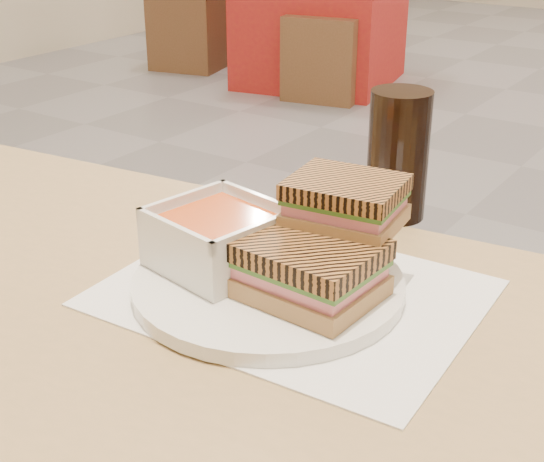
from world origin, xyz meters
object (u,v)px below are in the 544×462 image
Objects in this scene: main_table at (123,432)px; soup_bowl at (219,240)px; plate at (268,284)px; panini_lower at (310,268)px; bg_chair_0l at (191,30)px; bg_table_0 at (321,20)px; bg_chair_0r at (328,56)px; cola_glass at (398,155)px.

soup_bowl reaches higher than main_table.
plate is at bearing 4.01° from soup_bowl.
panini_lower reaches higher than bg_chair_0l.
bg_table_0 is at bearing 119.50° from soup_bowl.
bg_chair_0l is at bearing 129.27° from main_table.
bg_chair_0r is at bearing -52.29° from bg_table_0.
cola_glass is 3.78m from bg_table_0.
bg_chair_0l reaches higher than bg_chair_0r.
bg_chair_0l is 1.07× the size of bg_chair_0r.
bg_table_0 is 0.91m from bg_chair_0l.
panini_lower reaches higher than bg_table_0.
cola_glass is (0.02, 0.25, 0.07)m from plate.
bg_chair_0r is (-1.80, 2.90, -0.60)m from cola_glass.
cola_glass reaches higher than bg_chair_0l.
bg_table_0 is at bearing 120.86° from panini_lower.
panini_lower is (0.13, 0.13, 0.16)m from main_table.
plate is at bearing 62.11° from main_table.
soup_bowl is 0.14× the size of bg_table_0.
cola_glass is 0.30× the size of bg_chair_0l.
plate reaches higher than bg_chair_0l.
plate is at bearing 172.83° from panini_lower.
panini_lower is at bearing -7.17° from plate.
bg_chair_0l is at bearing 130.59° from soup_bowl.
plate is at bearing -93.76° from cola_glass.
plate is 0.28× the size of bg_table_0.
cola_glass is at bearing 97.95° from panini_lower.
bg_chair_0l is (-2.88, 3.29, -0.52)m from plate.
soup_bowl is 0.87× the size of cola_glass.
main_table is 2.66× the size of bg_chair_0r.
plate is at bearing -48.80° from bg_chair_0l.
panini_lower is 0.26m from cola_glass.
cola_glass is at bearing -46.42° from bg_chair_0l.
bg_chair_0l is at bearing 133.58° from cola_glass.
panini_lower is 0.27× the size of bg_chair_0r.
bg_chair_0r is at bearing 117.50° from main_table.
main_table is at bearing -133.19° from panini_lower.
panini_lower reaches higher than bg_chair_0r.
bg_chair_0l is at bearing -172.31° from bg_table_0.
cola_glass is at bearing 76.82° from main_table.
bg_table_0 is (-1.99, 3.41, -0.39)m from plate.
bg_chair_0r is (1.10, -0.14, -0.01)m from bg_chair_0l.
bg_table_0 is at bearing 118.34° from main_table.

